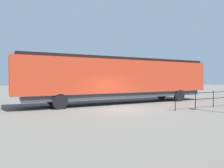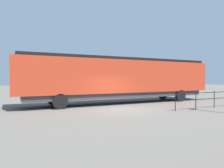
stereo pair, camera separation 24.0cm
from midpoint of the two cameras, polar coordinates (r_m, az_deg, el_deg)
The scene contains 3 objects.
ground_plane at distance 14.70m, azimuth 2.37°, elevation -7.05°, with size 120.00×120.00×0.00m, color #666059.
locomotive at distance 18.72m, azimuth 3.50°, elevation 1.70°, with size 2.86×17.89×3.99m.
platform_fence at distance 18.21m, azimuth 27.56°, elevation -3.00°, with size 0.05×9.65×1.26m.
Camera 1 is at (12.59, -7.28, 2.18)m, focal length 33.26 mm.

